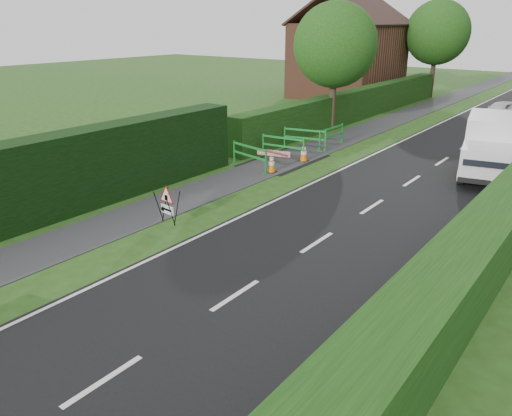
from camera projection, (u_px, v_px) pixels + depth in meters
The scene contains 20 objects.
ground at pixel (126, 280), 11.66m from camera, with size 120.00×120.00×0.00m, color #264513.
footpath at pixel (454, 97), 39.46m from camera, with size 2.00×90.00×0.02m, color #2D2D30.
hedge_west_near at pixel (14, 229), 14.49m from camera, with size 1.10×18.00×2.50m, color black.
hedge_west_far at pixel (357, 119), 30.89m from camera, with size 1.00×24.00×1.80m, color #14380F.
house_west at pixel (347, 59), 38.67m from camera, with size 7.50×7.40×7.88m.
tree_nw at pixel (335, 45), 26.11m from camera, with size 4.40×4.40×6.70m.
tree_fw at pixel (437, 33), 37.92m from camera, with size 4.80×4.80×7.24m.
triangle_sign at pixel (166, 202), 14.67m from camera, with size 0.73×0.73×1.01m.
works_van at pixel (492, 146), 19.14m from camera, with size 2.88×5.20×2.24m.
traffic_cone_0 at pixel (493, 185), 17.13m from camera, with size 0.38×0.38×0.79m.
traffic_cone_1 at pixel (498, 171), 18.72m from camera, with size 0.38×0.38×0.79m.
traffic_cone_2 at pixel (504, 162), 19.94m from camera, with size 0.38×0.38×0.79m.
traffic_cone_3 at pixel (271, 163), 19.79m from camera, with size 0.38×0.38×0.79m.
traffic_cone_4 at pixel (304, 152), 21.37m from camera, with size 0.38×0.38×0.79m.
ped_barrier_0 at pixel (249, 154), 20.21m from camera, with size 2.09×0.77×1.00m.
ped_barrier_1 at pixel (283, 145), 21.71m from camera, with size 2.09×0.57×1.00m.
ped_barrier_2 at pixel (305, 136), 23.25m from camera, with size 2.08×0.82×1.00m.
ped_barrier_3 at pixel (331, 134), 23.64m from camera, with size 0.44×2.07×1.00m.
redwhite_plank at pixel (273, 163), 21.19m from camera, with size 1.50×0.04×0.25m, color red.
hatchback_car at pixel (501, 110), 30.43m from camera, with size 1.32×3.28×1.12m, color silver.
Camera 1 is at (8.66, -6.38, 5.69)m, focal length 35.00 mm.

